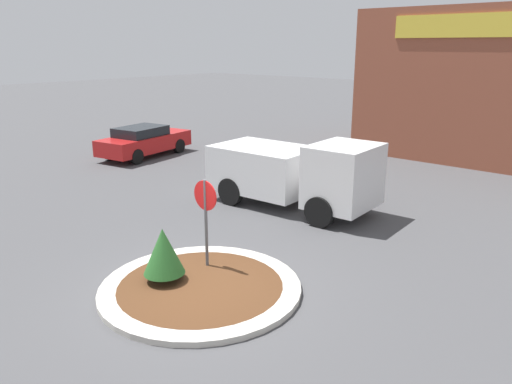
# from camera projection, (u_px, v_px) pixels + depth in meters

# --- Properties ---
(ground_plane) EXTENTS (120.00, 120.00, 0.00)m
(ground_plane) POSITION_uv_depth(u_px,v_px,m) (201.00, 290.00, 10.41)
(ground_plane) COLOR #474749
(traffic_island) EXTENTS (4.19, 4.19, 0.12)m
(traffic_island) POSITION_uv_depth(u_px,v_px,m) (201.00, 288.00, 10.40)
(traffic_island) COLOR #BCB7AD
(traffic_island) RESTS_ON ground_plane
(stop_sign) EXTENTS (0.68, 0.07, 2.13)m
(stop_sign) POSITION_uv_depth(u_px,v_px,m) (206.00, 209.00, 10.93)
(stop_sign) COLOR #4C4C51
(stop_sign) RESTS_ON ground_plane
(island_shrub) EXTENTS (0.87, 0.87, 1.17)m
(island_shrub) POSITION_uv_depth(u_px,v_px,m) (163.00, 251.00, 10.39)
(island_shrub) COLOR brown
(island_shrub) RESTS_ON traffic_island
(utility_truck) EXTENTS (5.39, 2.45, 2.20)m
(utility_truck) POSITION_uv_depth(u_px,v_px,m) (294.00, 172.00, 15.42)
(utility_truck) COLOR silver
(utility_truck) RESTS_ON ground_plane
(parked_sedan_red) EXTENTS (2.49, 4.72, 1.39)m
(parked_sedan_red) POSITION_uv_depth(u_px,v_px,m) (144.00, 141.00, 22.72)
(parked_sedan_red) COLOR #B21919
(parked_sedan_red) RESTS_ON ground_plane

